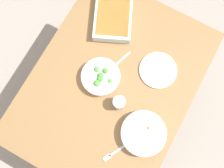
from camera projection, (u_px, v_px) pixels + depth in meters
name	position (u px, v px, depth m)	size (l,w,h in m)	color
ground_plane	(112.00, 102.00, 2.23)	(6.00, 6.00, 0.00)	#9E9389
dining_table	(112.00, 87.00, 1.59)	(1.20, 0.90, 0.74)	olive
stew_bowl	(143.00, 133.00, 1.41)	(0.25, 0.25, 0.06)	silver
broccoli_bowl	(101.00, 76.00, 1.48)	(0.22, 0.22, 0.07)	silver
baking_dish	(113.00, 17.00, 1.56)	(0.36, 0.32, 0.06)	silver
drink_cup	(119.00, 103.00, 1.44)	(0.07, 0.07, 0.08)	#B2BCC6
side_plate	(158.00, 70.00, 1.51)	(0.22, 0.22, 0.01)	silver
spoon_by_stew	(144.00, 126.00, 1.45)	(0.17, 0.08, 0.01)	silver
spoon_by_broccoli	(116.00, 64.00, 1.52)	(0.17, 0.07, 0.01)	silver
fork_on_table	(115.00, 152.00, 1.42)	(0.16, 0.10, 0.01)	silver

